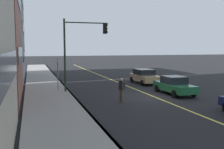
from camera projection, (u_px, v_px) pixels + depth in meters
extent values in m
plane|color=black|center=(153.00, 96.00, 21.20)|extent=(200.00, 200.00, 0.00)
cube|color=gray|center=(51.00, 101.00, 18.88)|extent=(80.00, 3.70, 0.15)
cube|color=slate|center=(76.00, 100.00, 19.40)|extent=(80.00, 0.16, 0.15)
cube|color=#D8CC4C|center=(153.00, 96.00, 21.20)|extent=(80.00, 0.16, 0.01)
cube|color=#262D38|center=(9.00, 69.00, 8.58)|extent=(9.49, 0.06, 1.10)
cube|color=#262D38|center=(21.00, 55.00, 20.08)|extent=(9.08, 0.06, 1.10)
cube|color=#262D38|center=(24.00, 56.00, 33.50)|extent=(10.56, 0.06, 1.10)
cube|color=#262D38|center=(23.00, 29.00, 33.15)|extent=(10.56, 0.06, 1.10)
cube|color=#262D38|center=(22.00, 0.00, 32.79)|extent=(10.56, 0.06, 1.10)
cube|color=tan|center=(145.00, 78.00, 28.52)|extent=(4.39, 1.83, 0.65)
cube|color=black|center=(144.00, 72.00, 28.64)|extent=(2.25, 1.68, 0.58)
cylinder|color=black|center=(158.00, 82.00, 27.44)|extent=(0.60, 0.22, 0.60)
cylinder|color=black|center=(142.00, 83.00, 26.92)|extent=(0.60, 0.22, 0.60)
cylinder|color=black|center=(147.00, 79.00, 30.20)|extent=(0.60, 0.22, 0.60)
cylinder|color=black|center=(132.00, 79.00, 29.67)|extent=(0.60, 0.22, 0.60)
cube|color=#1E6038|center=(174.00, 87.00, 22.08)|extent=(4.43, 1.73, 0.59)
cube|color=black|center=(174.00, 80.00, 22.12)|extent=(1.88, 1.59, 0.59)
cylinder|color=black|center=(194.00, 93.00, 20.96)|extent=(0.60, 0.22, 0.60)
cylinder|color=black|center=(174.00, 94.00, 20.47)|extent=(0.60, 0.22, 0.60)
cylinder|color=black|center=(174.00, 88.00, 23.74)|extent=(0.60, 0.22, 0.60)
cylinder|color=black|center=(157.00, 88.00, 23.25)|extent=(0.60, 0.22, 0.60)
cylinder|color=brown|center=(122.00, 96.00, 19.06)|extent=(0.17, 0.17, 0.84)
cylinder|color=brown|center=(121.00, 95.00, 19.25)|extent=(0.17, 0.17, 0.84)
cube|color=#262628|center=(121.00, 85.00, 19.08)|extent=(0.44, 0.31, 0.63)
sphere|color=tan|center=(121.00, 80.00, 19.03)|extent=(0.23, 0.23, 0.23)
cube|color=black|center=(123.00, 85.00, 19.16)|extent=(0.29, 0.22, 0.34)
cylinder|color=#1E3823|center=(65.00, 56.00, 22.39)|extent=(0.16, 0.16, 6.24)
cylinder|color=#1E3823|center=(86.00, 23.00, 22.65)|extent=(0.10, 3.76, 0.10)
cube|color=black|center=(105.00, 29.00, 23.17)|extent=(0.28, 0.30, 0.90)
sphere|color=#360605|center=(107.00, 25.00, 23.20)|extent=(0.18, 0.18, 0.18)
sphere|color=gold|center=(107.00, 29.00, 23.23)|extent=(0.18, 0.18, 0.18)
sphere|color=black|center=(107.00, 32.00, 23.26)|extent=(0.18, 0.18, 0.18)
cylinder|color=slate|center=(58.00, 75.00, 23.48)|extent=(0.08, 0.08, 2.92)
cube|color=white|center=(57.00, 60.00, 23.35)|extent=(0.60, 0.02, 0.20)
cube|color=#DB5919|center=(57.00, 64.00, 23.38)|extent=(0.44, 0.02, 0.28)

